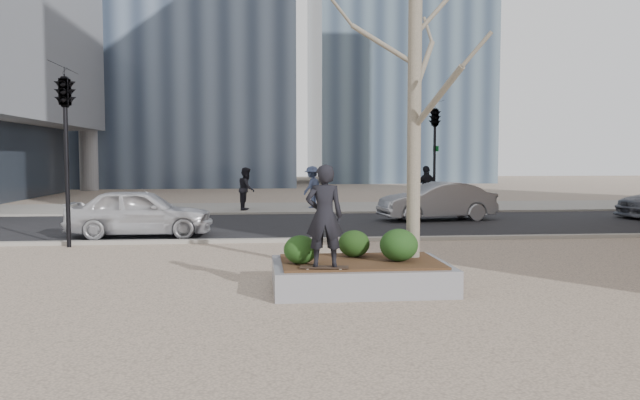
{
  "coord_description": "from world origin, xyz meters",
  "views": [
    {
      "loc": [
        -0.75,
        -10.52,
        2.28
      ],
      "look_at": [
        0.5,
        2.0,
        1.4
      ],
      "focal_mm": 35.0,
      "sensor_mm": 36.0,
      "label": 1
    }
  ],
  "objects": [
    {
      "name": "skateboarder",
      "position": [
        0.3,
        -0.72,
        1.34
      ],
      "size": [
        0.61,
        0.42,
        1.63
      ],
      "primitive_type": "imported",
      "rotation": [
        0.0,
        0.0,
        3.09
      ],
      "color": "black",
      "rests_on": "skateboard"
    },
    {
      "name": "pedestrian_a",
      "position": [
        -1.23,
        15.91,
        0.92
      ],
      "size": [
        0.76,
        0.94,
        1.8
      ],
      "primitive_type": "imported",
      "rotation": [
        0.0,
        0.0,
        1.47
      ],
      "color": "black",
      "rests_on": "far_sidewalk"
    },
    {
      "name": "street",
      "position": [
        0.0,
        10.0,
        0.01
      ],
      "size": [
        60.0,
        8.0,
        0.02
      ],
      "primitive_type": "cube",
      "color": "black",
      "rests_on": "ground"
    },
    {
      "name": "shrub_right",
      "position": [
        1.64,
        -0.14,
        0.77
      ],
      "size": [
        0.65,
        0.65,
        0.56
      ],
      "primitive_type": "ellipsoid",
      "color": "#133C15",
      "rests_on": "planter_mulch"
    },
    {
      "name": "shrub_middle",
      "position": [
        0.95,
        0.39,
        0.73
      ],
      "size": [
        0.56,
        0.56,
        0.48
      ],
      "primitive_type": "ellipsoid",
      "color": "#163210",
      "rests_on": "planter_mulch"
    },
    {
      "name": "ground",
      "position": [
        0.0,
        0.0,
        0.0
      ],
      "size": [
        120.0,
        120.0,
        0.0
      ],
      "primitive_type": "plane",
      "color": "tan",
      "rests_on": "ground"
    },
    {
      "name": "pedestrian_c",
      "position": [
        6.29,
        14.99,
        0.96
      ],
      "size": [
        1.19,
        0.81,
        1.87
      ],
      "primitive_type": "imported",
      "rotation": [
        0.0,
        0.0,
        3.5
      ],
      "color": "black",
      "rests_on": "far_sidewalk"
    },
    {
      "name": "pedestrian_b",
      "position": [
        1.63,
        16.82,
        0.94
      ],
      "size": [
        1.24,
        1.36,
        1.83
      ],
      "primitive_type": "imported",
      "rotation": [
        0.0,
        0.0,
        4.09
      ],
      "color": "#374364",
      "rests_on": "far_sidewalk"
    },
    {
      "name": "traffic_light_near",
      "position": [
        -5.5,
        5.6,
        2.25
      ],
      "size": [
        0.6,
        2.48,
        4.5
      ],
      "primitive_type": null,
      "color": "black",
      "rests_on": "ground"
    },
    {
      "name": "sycamore_tree",
      "position": [
        2.0,
        0.3,
        3.79
      ],
      "size": [
        2.8,
        2.8,
        6.6
      ],
      "primitive_type": null,
      "color": "gray",
      "rests_on": "planter_mulch"
    },
    {
      "name": "planter",
      "position": [
        1.0,
        0.0,
        0.23
      ],
      "size": [
        3.0,
        2.0,
        0.45
      ],
      "primitive_type": "cube",
      "color": "gray",
      "rests_on": "ground"
    },
    {
      "name": "shrub_left",
      "position": [
        -0.05,
        -0.24,
        0.73
      ],
      "size": [
        0.56,
        0.56,
        0.48
      ],
      "primitive_type": "ellipsoid",
      "color": "#193F14",
      "rests_on": "planter_mulch"
    },
    {
      "name": "far_sidewalk",
      "position": [
        0.0,
        17.0,
        0.01
      ],
      "size": [
        60.0,
        6.0,
        0.02
      ],
      "primitive_type": "cube",
      "color": "gray",
      "rests_on": "ground"
    },
    {
      "name": "car_silver",
      "position": [
        5.57,
        11.04,
        0.69
      ],
      "size": [
        4.24,
        1.96,
        1.35
      ],
      "primitive_type": "imported",
      "rotation": [
        0.0,
        0.0,
        4.85
      ],
      "color": "gray",
      "rests_on": "street"
    },
    {
      "name": "traffic_light_far",
      "position": [
        6.5,
        14.6,
        2.25
      ],
      "size": [
        0.6,
        2.48,
        4.5
      ],
      "primitive_type": null,
      "color": "black",
      "rests_on": "ground"
    },
    {
      "name": "skateboard",
      "position": [
        0.3,
        -0.72,
        0.49
      ],
      "size": [
        0.8,
        0.31,
        0.08
      ],
      "primitive_type": null,
      "rotation": [
        0.0,
        0.0,
        -0.14
      ],
      "color": "black",
      "rests_on": "planter"
    },
    {
      "name": "police_car",
      "position": [
        -4.06,
        7.38,
        0.7
      ],
      "size": [
        4.06,
        1.71,
        1.37
      ],
      "primitive_type": "imported",
      "rotation": [
        0.0,
        0.0,
        1.55
      ],
      "color": "silver",
      "rests_on": "street"
    },
    {
      "name": "planter_mulch",
      "position": [
        1.0,
        0.0,
        0.47
      ],
      "size": [
        2.7,
        1.7,
        0.04
      ],
      "primitive_type": "cube",
      "color": "#382314",
      "rests_on": "planter"
    }
  ]
}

